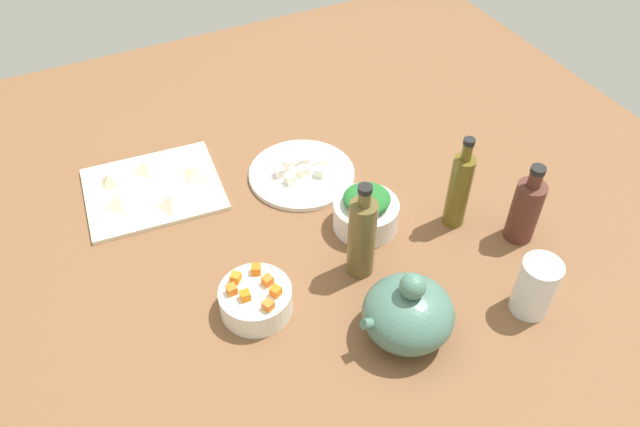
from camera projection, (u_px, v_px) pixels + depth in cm
name	position (u px, v px, depth cm)	size (l,w,h in cm)	color
tabletop	(320.00, 235.00, 135.67)	(190.00, 190.00, 3.00)	brown
cutting_board	(153.00, 189.00, 143.38)	(30.48, 25.65, 1.00)	silver
plate_tofu	(302.00, 174.00, 147.08)	(25.24, 25.24, 1.20)	white
bowl_greens	(366.00, 215.00, 133.33)	(14.18, 14.18, 6.47)	white
bowl_carrots	(256.00, 300.00, 117.39)	(13.95, 13.95, 5.62)	white
teapot	(408.00, 313.00, 111.19)	(18.34, 16.70, 16.01)	#497262
bottle_0	(459.00, 189.00, 129.94)	(4.72, 4.72, 22.72)	brown
bottle_1	(362.00, 236.00, 119.86)	(5.54, 5.54, 22.71)	brown
bottle_2	(525.00, 209.00, 127.92)	(6.13, 6.13, 19.20)	#542A22
drinking_glass_0	(536.00, 287.00, 115.28)	(7.55, 7.55, 12.48)	white
carrot_cube_0	(276.00, 291.00, 114.18)	(1.80, 1.80, 1.80)	orange
carrot_cube_1	(268.00, 305.00, 111.88)	(1.80, 1.80, 1.80)	orange
carrot_cube_2	(256.00, 269.00, 118.01)	(1.80, 1.80, 1.80)	orange
carrot_cube_3	(245.00, 295.00, 113.48)	(1.80, 1.80, 1.80)	orange
carrot_cube_4	(268.00, 280.00, 116.04)	(1.80, 1.80, 1.80)	orange
carrot_cube_5	(232.00, 290.00, 114.47)	(1.80, 1.80, 1.80)	orange
carrot_cube_6	(236.00, 277.00, 116.55)	(1.80, 1.80, 1.80)	orange
chopped_greens_mound	(367.00, 198.00, 129.90)	(10.19, 10.01, 3.34)	#236C2B
tofu_cube_0	(320.00, 172.00, 145.02)	(2.20, 2.20, 2.20)	white
tofu_cube_1	(303.00, 161.00, 147.80)	(2.20, 2.20, 2.20)	white
tofu_cube_2	(280.00, 172.00, 145.04)	(2.20, 2.20, 2.20)	white
tofu_cube_3	(292.00, 178.00, 143.42)	(2.20, 2.20, 2.20)	white
tofu_cube_4	(288.00, 163.00, 147.24)	(2.20, 2.20, 2.20)	white
tofu_cube_5	(321.00, 162.00, 147.57)	(2.20, 2.20, 2.20)	white
tofu_cube_6	(303.00, 171.00, 145.28)	(2.20, 2.20, 2.20)	#F8F5CC
dumpling_0	(120.00, 200.00, 138.18)	(5.87, 5.80, 2.50)	beige
dumpling_1	(109.00, 179.00, 142.83)	(4.12, 3.52, 3.06)	beige
dumpling_2	(145.00, 166.00, 146.24)	(5.26, 4.50, 3.18)	beige
dumpling_3	(196.00, 172.00, 144.70)	(5.97, 5.32, 3.14)	beige
dumpling_4	(172.00, 200.00, 137.68)	(5.68, 5.53, 3.10)	beige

